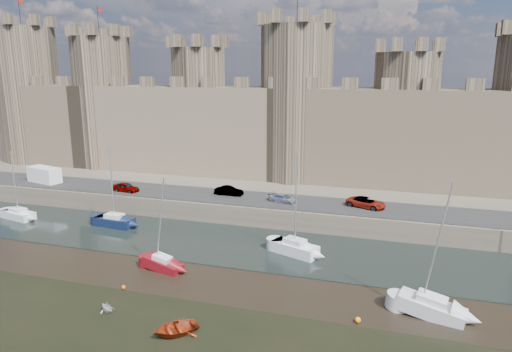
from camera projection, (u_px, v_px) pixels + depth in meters
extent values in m
cube|color=black|center=(231.00, 244.00, 51.23)|extent=(160.00, 12.00, 0.08)
cube|color=#4C443A|center=(297.00, 169.00, 84.51)|extent=(160.00, 60.00, 2.50)
cube|color=black|center=(257.00, 199.00, 59.97)|extent=(160.00, 7.00, 0.10)
cube|color=#42382B|center=(282.00, 133.00, 71.44)|extent=(100.00, 9.00, 14.00)
cylinder|color=#42382B|center=(29.00, 95.00, 83.79)|extent=(11.00, 11.00, 24.00)
cylinder|color=black|center=(19.00, 12.00, 80.48)|extent=(0.10, 0.10, 5.00)
cube|color=#AB1E16|center=(21.00, 1.00, 79.93)|extent=(1.00, 0.03, 0.60)
cylinder|color=#42382B|center=(104.00, 103.00, 79.52)|extent=(10.00, 10.00, 22.00)
cylinder|color=black|center=(98.00, 22.00, 76.44)|extent=(0.10, 0.10, 5.00)
cube|color=#AB1E16|center=(100.00, 10.00, 75.89)|extent=(1.00, 0.03, 0.60)
cylinder|color=#42382B|center=(199.00, 111.00, 74.69)|extent=(9.00, 9.00, 20.00)
cylinder|color=#42382B|center=(295.00, 104.00, 69.85)|extent=(11.00, 11.00, 23.00)
cylinder|color=black|center=(297.00, 8.00, 66.65)|extent=(0.10, 0.10, 5.00)
cylinder|color=#42382B|center=(404.00, 120.00, 65.81)|extent=(9.00, 9.00, 19.00)
imported|color=gray|center=(126.00, 187.00, 63.52)|extent=(4.08, 2.11, 1.33)
imported|color=gray|center=(229.00, 191.00, 61.64)|extent=(3.91, 1.45, 1.28)
imported|color=gray|center=(283.00, 199.00, 58.40)|extent=(4.03, 2.31, 1.10)
imported|color=gray|center=(366.00, 203.00, 56.17)|extent=(5.24, 3.64, 1.33)
cube|color=silver|center=(44.00, 175.00, 68.60)|extent=(5.82, 3.47, 2.38)
cube|color=silver|center=(18.00, 215.00, 59.77)|extent=(5.09, 2.82, 0.98)
cube|color=silver|center=(18.00, 210.00, 59.61)|extent=(2.36, 1.72, 0.45)
cylinder|color=silver|center=(14.00, 182.00, 58.75)|extent=(0.14, 0.14, 8.01)
cube|color=black|center=(115.00, 222.00, 56.86)|extent=(5.20, 2.39, 1.10)
cube|color=silver|center=(114.00, 216.00, 56.68)|extent=(2.36, 1.56, 0.50)
cylinder|color=silver|center=(112.00, 183.00, 55.71)|extent=(0.14, 0.14, 9.02)
cube|color=silver|center=(295.00, 249.00, 48.24)|extent=(5.40, 3.64, 1.18)
cube|color=silver|center=(295.00, 241.00, 48.04)|extent=(2.58, 2.09, 0.54)
cylinder|color=silver|center=(296.00, 199.00, 47.00)|extent=(0.14, 0.14, 9.69)
cube|color=maroon|center=(163.00, 265.00, 44.62)|extent=(4.26, 2.31, 1.03)
cube|color=silver|center=(162.00, 258.00, 44.45)|extent=(1.97, 1.42, 0.47)
cylinder|color=silver|center=(160.00, 219.00, 43.55)|extent=(0.14, 0.14, 8.40)
cube|color=silver|center=(431.00, 309.00, 36.27)|extent=(5.46, 3.09, 1.21)
cube|color=silver|center=(432.00, 299.00, 36.07)|extent=(2.54, 1.87, 0.55)
cylinder|color=silver|center=(437.00, 243.00, 35.00)|extent=(0.14, 0.14, 9.90)
imported|color=silver|center=(107.00, 308.00, 36.89)|extent=(1.81, 1.70, 0.76)
imported|color=maroon|center=(176.00, 330.00, 33.75)|extent=(4.19, 4.28, 0.72)
sphere|color=#FF540B|center=(124.00, 287.00, 40.78)|extent=(0.38, 0.38, 0.38)
sphere|color=orange|center=(358.00, 320.00, 35.36)|extent=(0.48, 0.48, 0.48)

